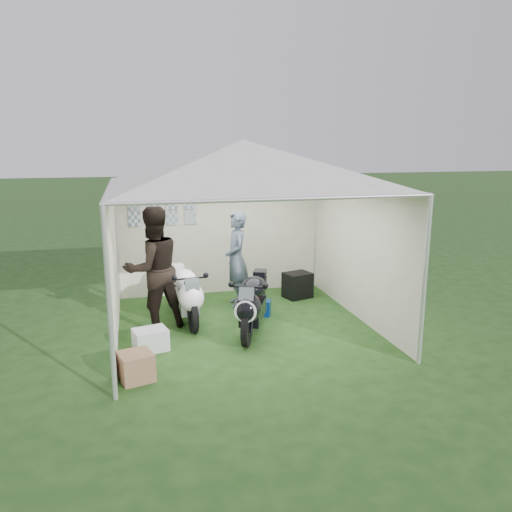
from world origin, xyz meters
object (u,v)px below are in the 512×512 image
at_px(motorcycle_white, 186,293).
at_px(crate_0, 151,340).
at_px(motorcycle_black, 252,302).
at_px(person_blue_jacket, 237,259).
at_px(equipment_box, 297,285).
at_px(crate_1, 136,366).
at_px(person_dark_jacket, 153,269).
at_px(paddock_stand, 260,308).
at_px(canopy_tent, 242,168).

xyz_separation_m(motorcycle_white, crate_0, (-0.65, -1.07, -0.34)).
relative_size(motorcycle_black, person_blue_jacket, 0.99).
bearing_deg(person_blue_jacket, equipment_box, 99.25).
height_order(motorcycle_white, crate_1, motorcycle_white).
distance_m(motorcycle_black, crate_0, 1.66).
bearing_deg(person_dark_jacket, motorcycle_white, 179.63).
bearing_deg(person_dark_jacket, motorcycle_black, 137.68).
bearing_deg(equipment_box, motorcycle_black, -129.09).
bearing_deg(paddock_stand, motorcycle_black, -112.93).
relative_size(person_blue_jacket, crate_1, 4.38).
distance_m(equipment_box, crate_1, 4.19).
bearing_deg(canopy_tent, crate_1, -137.94).
relative_size(paddock_stand, crate_1, 0.90).
height_order(person_dark_jacket, crate_0, person_dark_jacket).
xyz_separation_m(motorcycle_black, person_dark_jacket, (-1.48, 0.57, 0.49)).
bearing_deg(equipment_box, crate_0, -146.84).
xyz_separation_m(motorcycle_black, paddock_stand, (0.32, 0.77, -0.37)).
height_order(motorcycle_black, equipment_box, motorcycle_black).
xyz_separation_m(paddock_stand, equipment_box, (0.97, 0.83, 0.11)).
bearing_deg(canopy_tent, person_dark_jacket, 171.68).
bearing_deg(paddock_stand, canopy_tent, -134.47).
relative_size(motorcycle_white, motorcycle_black, 1.04).
relative_size(motorcycle_white, person_dark_jacket, 0.91).
distance_m(motorcycle_white, crate_0, 1.30).
bearing_deg(crate_0, person_dark_jacket, 82.27).
bearing_deg(motorcycle_white, paddock_stand, -4.26).
bearing_deg(paddock_stand, crate_0, -151.03).
height_order(motorcycle_white, crate_0, motorcycle_white).
relative_size(motorcycle_black, crate_0, 3.68).
xyz_separation_m(motorcycle_white, person_blue_jacket, (1.00, 0.64, 0.38)).
bearing_deg(motorcycle_white, equipment_box, 16.09).
relative_size(canopy_tent, crate_1, 14.12).
relative_size(motorcycle_black, person_dark_jacket, 0.87).
relative_size(paddock_stand, crate_0, 0.77).
height_order(canopy_tent, person_blue_jacket, canopy_tent).
relative_size(paddock_stand, person_blue_jacket, 0.21).
xyz_separation_m(equipment_box, crate_1, (-3.11, -2.81, -0.07)).
height_order(person_blue_jacket, equipment_box, person_blue_jacket).
bearing_deg(crate_1, crate_0, 76.51).
bearing_deg(motorcycle_white, person_blue_jacket, 28.61).
xyz_separation_m(equipment_box, crate_0, (-2.89, -1.89, -0.09)).
distance_m(motorcycle_black, equipment_box, 2.07).
bearing_deg(motorcycle_black, person_blue_jacket, 110.95).
height_order(motorcycle_black, crate_0, motorcycle_black).
xyz_separation_m(motorcycle_white, paddock_stand, (1.27, -0.01, -0.36)).
bearing_deg(canopy_tent, motorcycle_black, -79.06).
xyz_separation_m(canopy_tent, person_blue_jacket, (0.12, 1.05, -1.70)).
relative_size(person_blue_jacket, equipment_box, 3.55).
distance_m(person_dark_jacket, crate_0, 1.21).
distance_m(motorcycle_black, paddock_stand, 0.91).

